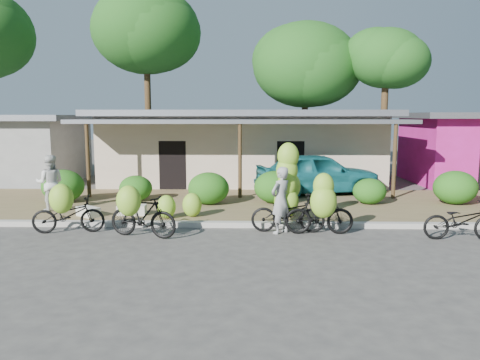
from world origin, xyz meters
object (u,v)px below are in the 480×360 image
object	(u,v)px
bystander	(50,183)
teal_van	(317,173)
bike_center	(288,199)
sack_far	(88,212)
bike_far_right	(462,221)
vendor	(281,200)
bike_far_left	(67,212)
tree_near_right	(382,57)
bike_right	(321,209)
tree_far_center	(143,29)
sack_near	(132,210)
bike_left	(141,213)
tree_center_right	(302,63)

from	to	relation	value
bystander	teal_van	world-z (taller)	bystander
bike_center	sack_far	world-z (taller)	bike_center
bike_far_right	vendor	distance (m)	4.58
bike_far_left	bystander	size ratio (longest dim) A/B	1.11
bystander	vendor	bearing A→B (deg)	149.65
tree_near_right	bike_right	xyz separation A→B (m)	(-5.10, -13.55, -5.47)
tree_far_center	sack_far	world-z (taller)	tree_far_center
bike_far_right	vendor	size ratio (longest dim) A/B	1.07
sack_near	sack_far	size ratio (longest dim) A/B	1.13
vendor	bike_left	bearing A→B (deg)	-33.99
tree_far_center	tree_center_right	world-z (taller)	tree_far_center
tree_center_right	bike_left	bearing A→B (deg)	-109.80
tree_far_center	bike_far_left	xyz separation A→B (m)	(1.23, -14.96, -7.36)
sack_far	vendor	xyz separation A→B (m)	(5.67, -1.41, 0.63)
bike_center	sack_far	size ratio (longest dim) A/B	3.18
bike_left	sack_near	xyz separation A→B (m)	(-0.82, 2.29, -0.38)
bike_right	bike_far_left	bearing A→B (deg)	89.16
bike_far_left	bystander	distance (m)	2.91
bike_center	bystander	xyz separation A→B (m)	(-7.37, 1.91, 0.13)
bike_far_left	bike_far_right	bearing A→B (deg)	-100.97
bike_right	sack_near	world-z (taller)	bike_right
sack_far	bike_left	bearing A→B (deg)	-44.46
tree_center_right	sack_near	size ratio (longest dim) A/B	9.88
tree_near_right	bike_right	size ratio (longest dim) A/B	4.29
tree_near_right	sack_far	distance (m)	17.74
bike_right	bike_left	bearing A→B (deg)	94.01
bike_far_left	bike_right	world-z (taller)	bike_right
bike_right	sack_near	distance (m)	5.80
bike_far_left	sack_near	world-z (taller)	bike_far_left
bystander	teal_van	distance (m)	9.54
bystander	bike_left	bearing A→B (deg)	128.17
bike_far_left	tree_near_right	bearing A→B (deg)	-50.00
tree_center_right	bike_center	bearing A→B (deg)	-97.27
tree_near_right	vendor	bearing A→B (deg)	-114.75
tree_center_right	sack_near	bearing A→B (deg)	-115.70
vendor	bystander	world-z (taller)	bystander
sack_far	tree_center_right	bearing A→B (deg)	60.66
tree_far_center	tree_center_right	distance (m)	9.20
tree_near_right	bike_far_right	bearing A→B (deg)	-96.55
tree_center_right	bike_far_left	world-z (taller)	tree_center_right
bike_far_right	vendor	xyz separation A→B (m)	(-4.52, 0.58, 0.40)
tree_near_right	bike_far_left	xyz separation A→B (m)	(-11.77, -13.46, -5.61)
tree_far_center	sack_near	bearing A→B (deg)	-79.36
bike_center	tree_far_center	bearing A→B (deg)	29.35
bike_center	bystander	world-z (taller)	bike_center
bike_far_left	bike_center	distance (m)	5.90
bike_left	bike_center	xyz separation A→B (m)	(3.82, 0.96, 0.23)
tree_near_right	bike_far_left	bearing A→B (deg)	-131.17
bike_center	bystander	size ratio (longest dim) A/B	1.34
tree_near_right	sack_near	world-z (taller)	tree_near_right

